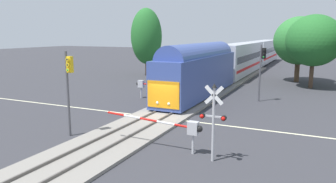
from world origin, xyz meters
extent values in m
plane|color=#333338|center=(0.00, 0.00, 0.00)|extent=(220.00, 220.00, 0.00)
cube|color=beige|center=(0.00, 0.00, 0.00)|extent=(44.00, 0.20, 0.01)
cube|color=gray|center=(0.00, 0.00, 0.09)|extent=(4.40, 80.00, 0.18)
cube|color=#56514C|center=(-0.72, 0.00, 0.25)|extent=(0.10, 80.00, 0.14)
cube|color=#56514C|center=(0.72, 0.00, 0.25)|extent=(0.10, 80.00, 0.14)
cube|color=#384C93|center=(0.00, 9.04, 2.27)|extent=(3.00, 16.62, 3.90)
cube|color=orange|center=(0.00, 0.70, 1.69)|extent=(2.76, 0.08, 2.15)
cylinder|color=#384C93|center=(0.00, 9.04, 4.10)|extent=(2.76, 14.96, 2.76)
sphere|color=#F4F2CC|center=(-0.50, 0.69, 1.00)|extent=(0.24, 0.24, 0.24)
sphere|color=#F4F2CC|center=(0.50, 0.69, 1.00)|extent=(0.24, 0.24, 0.24)
cube|color=#B7BCC6|center=(0.00, 28.82, 2.62)|extent=(3.00, 21.15, 4.60)
cube|color=black|center=(1.51, 28.82, 2.92)|extent=(0.04, 19.04, 0.90)
cube|color=red|center=(1.52, 28.82, 1.47)|extent=(0.04, 19.46, 0.36)
cube|color=#B7BCC6|center=(0.00, 50.88, 2.62)|extent=(3.00, 21.15, 4.60)
cube|color=black|center=(1.51, 50.88, 2.92)|extent=(0.04, 19.04, 0.90)
cube|color=red|center=(1.52, 50.88, 1.47)|extent=(0.04, 19.46, 0.36)
cylinder|color=#B7B7BC|center=(5.06, -6.08, 0.55)|extent=(0.14, 0.14, 1.10)
cube|color=#B7B7BC|center=(5.06, -6.08, 1.45)|extent=(0.56, 0.40, 0.70)
sphere|color=black|center=(5.41, -6.08, 1.45)|extent=(0.36, 0.36, 0.36)
cylinder|color=red|center=(4.52, -6.08, 1.48)|extent=(1.09, 0.12, 0.18)
cylinder|color=white|center=(3.44, -6.08, 1.54)|extent=(1.09, 0.12, 0.18)
cylinder|color=red|center=(2.36, -6.08, 1.60)|extent=(1.09, 0.12, 0.18)
cylinder|color=white|center=(1.27, -6.08, 1.66)|extent=(1.09, 0.12, 0.18)
cylinder|color=red|center=(0.19, -6.08, 1.71)|extent=(1.09, 0.12, 0.18)
sphere|color=red|center=(-0.35, -6.08, 1.74)|extent=(0.14, 0.14, 0.14)
cylinder|color=#B2B2B7|center=(6.32, -6.59, 1.89)|extent=(0.14, 0.14, 3.78)
cube|color=white|center=(6.32, -6.61, 3.43)|extent=(0.98, 0.05, 0.98)
cube|color=white|center=(6.32, -6.61, 3.43)|extent=(0.98, 0.05, 0.98)
cube|color=#B2B2B7|center=(6.32, -6.59, 2.35)|extent=(1.10, 0.08, 0.08)
cylinder|color=black|center=(5.77, -6.69, 2.35)|extent=(0.26, 0.18, 0.26)
cylinder|color=black|center=(6.87, -6.69, 2.35)|extent=(0.26, 0.18, 0.26)
sphere|color=red|center=(5.77, -6.79, 2.35)|extent=(0.20, 0.20, 0.20)
sphere|color=red|center=(6.87, -6.79, 2.35)|extent=(0.20, 0.20, 0.20)
cone|color=black|center=(6.32, -6.59, 3.90)|extent=(0.28, 0.28, 0.22)
cylinder|color=#B7B7BC|center=(-5.06, 6.08, 0.55)|extent=(0.14, 0.14, 1.10)
cube|color=#B7B7BC|center=(-5.06, 6.08, 1.45)|extent=(0.56, 0.40, 0.70)
sphere|color=black|center=(-5.41, 6.08, 1.45)|extent=(0.36, 0.36, 0.36)
cylinder|color=red|center=(-4.53, 6.08, 1.48)|extent=(1.08, 0.12, 0.17)
cylinder|color=white|center=(-3.45, 6.08, 1.53)|extent=(1.08, 0.12, 0.17)
cylinder|color=red|center=(-2.38, 6.08, 1.58)|extent=(1.08, 0.12, 0.17)
cylinder|color=white|center=(-1.30, 6.08, 1.63)|extent=(1.08, 0.12, 0.17)
cylinder|color=red|center=(-0.23, 6.08, 1.68)|extent=(1.08, 0.12, 0.17)
sphere|color=red|center=(0.31, 6.08, 1.71)|extent=(0.14, 0.14, 0.14)
cylinder|color=#4C4C51|center=(-3.16, -6.40, 2.68)|extent=(0.16, 0.16, 5.36)
cube|color=gold|center=(-2.88, -6.40, 4.56)|extent=(0.34, 0.26, 1.00)
sphere|color=#262626|center=(-2.88, -6.55, 4.88)|extent=(0.20, 0.20, 0.20)
cylinder|color=gold|center=(-2.88, -6.58, 4.88)|extent=(0.24, 0.10, 0.24)
sphere|color=#262626|center=(-2.88, -6.55, 4.56)|extent=(0.20, 0.20, 0.20)
cylinder|color=gold|center=(-2.88, -6.58, 4.56)|extent=(0.24, 0.10, 0.24)
sphere|color=green|center=(-2.88, -6.55, 4.24)|extent=(0.20, 0.20, 0.20)
cylinder|color=gold|center=(-2.88, -6.58, 4.24)|extent=(0.24, 0.10, 0.24)
cylinder|color=#4C4C51|center=(5.93, 9.46, 2.70)|extent=(0.16, 0.16, 5.39)
cube|color=black|center=(6.21, 9.46, 4.59)|extent=(0.34, 0.26, 1.00)
sphere|color=#262626|center=(6.21, 9.31, 4.91)|extent=(0.20, 0.20, 0.20)
cylinder|color=black|center=(6.21, 9.28, 4.91)|extent=(0.24, 0.10, 0.24)
sphere|color=#262626|center=(6.21, 9.31, 4.59)|extent=(0.20, 0.20, 0.20)
cylinder|color=black|center=(6.21, 9.28, 4.59)|extent=(0.24, 0.10, 0.24)
sphere|color=green|center=(6.21, 9.31, 4.27)|extent=(0.20, 0.20, 0.20)
cylinder|color=black|center=(6.21, 9.28, 4.27)|extent=(0.24, 0.10, 0.24)
cylinder|color=#4C3828|center=(10.21, 19.83, 1.68)|extent=(0.48, 0.48, 3.36)
ellipsoid|color=#236628|center=(10.21, 19.83, 5.61)|extent=(6.34, 6.34, 5.99)
cylinder|color=brown|center=(-13.21, 22.15, 1.42)|extent=(0.45, 0.45, 2.84)
ellipsoid|color=#236628|center=(-13.21, 22.15, 6.00)|extent=(4.73, 4.73, 8.43)
cylinder|color=brown|center=(8.34, 24.73, 1.55)|extent=(0.63, 0.63, 3.11)
ellipsoid|color=#2D7533|center=(8.34, 24.73, 5.48)|extent=(6.54, 6.54, 6.32)
camera|label=1|loc=(10.86, -21.71, 6.43)|focal=34.57mm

